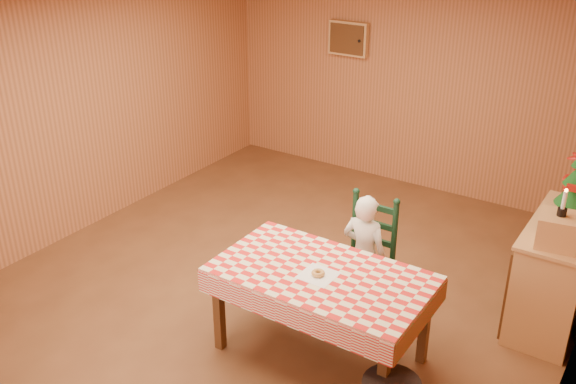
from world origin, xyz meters
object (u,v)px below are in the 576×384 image
object	(u,v)px
ladder_chair	(367,258)
dining_table	(321,282)
seated_child	(364,255)
crate	(558,230)
shelf_unit	(555,272)

from	to	relation	value
ladder_chair	dining_table	bearing A→B (deg)	-90.00
seated_child	crate	bearing A→B (deg)	-165.17
seated_child	crate	world-z (taller)	crate
dining_table	ladder_chair	size ratio (longest dim) A/B	1.53
shelf_unit	crate	world-z (taller)	crate
dining_table	ladder_chair	bearing A→B (deg)	90.00
ladder_chair	crate	world-z (taller)	crate
dining_table	ladder_chair	world-z (taller)	ladder_chair
dining_table	seated_child	size ratio (longest dim) A/B	1.47
shelf_unit	ladder_chair	bearing A→B (deg)	-153.07
dining_table	shelf_unit	distance (m)	2.08
ladder_chair	shelf_unit	distance (m)	1.59
crate	shelf_unit	bearing A→B (deg)	91.23
ladder_chair	shelf_unit	xyz separation A→B (m)	(1.42, 0.72, -0.04)
shelf_unit	crate	size ratio (longest dim) A/B	4.13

